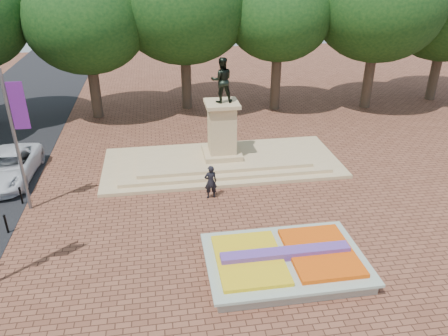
{
  "coord_description": "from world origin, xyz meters",
  "views": [
    {
      "loc": [
        -3.61,
        -15.43,
        11.39
      ],
      "look_at": [
        -0.66,
        3.05,
        2.2
      ],
      "focal_mm": 35.0,
      "sensor_mm": 36.0,
      "label": 1
    }
  ],
  "objects_px": {
    "pedestrian": "(211,182)",
    "monument": "(222,151)",
    "flower_bed": "(286,261)",
    "van": "(8,167)"
  },
  "relations": [
    {
      "from": "flower_bed",
      "to": "monument",
      "type": "bearing_deg",
      "value": 95.87
    },
    {
      "from": "pedestrian",
      "to": "monument",
      "type": "bearing_deg",
      "value": -111.94
    },
    {
      "from": "monument",
      "to": "flower_bed",
      "type": "bearing_deg",
      "value": -84.13
    },
    {
      "from": "flower_bed",
      "to": "monument",
      "type": "xyz_separation_m",
      "value": [
        -1.03,
        10.0,
        0.5
      ]
    },
    {
      "from": "monument",
      "to": "van",
      "type": "xyz_separation_m",
      "value": [
        -12.0,
        -0.1,
        -0.09
      ]
    },
    {
      "from": "monument",
      "to": "pedestrian",
      "type": "xyz_separation_m",
      "value": [
        -1.18,
        -3.83,
        0.03
      ]
    },
    {
      "from": "pedestrian",
      "to": "van",
      "type": "bearing_deg",
      "value": -23.89
    },
    {
      "from": "monument",
      "to": "pedestrian",
      "type": "height_order",
      "value": "monument"
    },
    {
      "from": "monument",
      "to": "van",
      "type": "distance_m",
      "value": 12.0
    },
    {
      "from": "van",
      "to": "flower_bed",
      "type": "bearing_deg",
      "value": -35.19
    }
  ]
}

